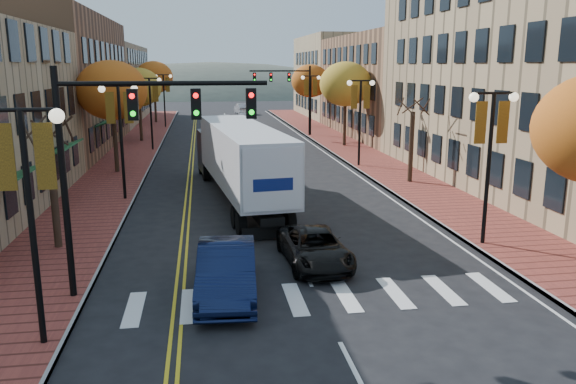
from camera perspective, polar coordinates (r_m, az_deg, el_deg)
name	(u,v)px	position (r m, az deg, el deg)	size (l,w,h in m)	color
ground	(332,327)	(15.86, 4.51, -13.51)	(200.00, 200.00, 0.00)	black
sidewalk_left	(132,153)	(47.19, -15.52, 3.81)	(4.00, 85.00, 0.15)	brown
sidewalk_right	(349,148)	(48.45, 6.17, 4.42)	(4.00, 85.00, 0.15)	brown
building_left_mid	(34,84)	(51.70, -24.41, 9.94)	(12.00, 24.00, 11.00)	brown
building_left_far	(91,84)	(76.11, -19.36, 10.31)	(12.00, 26.00, 9.50)	#9E8966
building_right_mid	(416,86)	(59.99, 12.87, 10.49)	(15.00, 24.00, 10.00)	brown
building_right_far	(358,77)	(80.86, 7.12, 11.55)	(15.00, 20.00, 11.00)	#9E8966
tree_left_a	(54,194)	(23.05, -22.70, -0.17)	(0.28, 0.28, 4.20)	#382619
tree_left_b	(112,90)	(38.29, -17.45, 9.81)	(4.48, 4.48, 7.21)	#382619
tree_left_c	(139,87)	(54.17, -14.93, 10.23)	(4.16, 4.16, 6.69)	#382619
tree_left_d	(154,77)	(72.07, -13.47, 11.26)	(4.61, 4.61, 7.42)	#382619
tree_right_b	(411,147)	(34.47, 12.41, 4.50)	(0.28, 0.28, 4.20)	#382619
tree_right_c	(346,84)	(49.43, 5.87, 10.85)	(4.48, 4.48, 7.21)	#382619
tree_right_d	(310,81)	(65.04, 2.28, 11.19)	(4.35, 4.35, 7.00)	#382619
lamp_left_a	(27,182)	(14.70, -24.96, 0.91)	(1.96, 0.36, 6.05)	black
lamp_left_b	(120,120)	(30.25, -16.70, 7.05)	(1.96, 0.36, 6.05)	black
lamp_left_c	(150,99)	(48.09, -13.83, 9.13)	(1.96, 0.36, 6.05)	black
lamp_left_d	(164,90)	(66.02, -12.50, 10.07)	(1.96, 0.36, 6.05)	black
lamp_right_a	(491,138)	(22.77, 19.90, 5.14)	(1.96, 0.36, 6.05)	black
lamp_right_b	(360,106)	(39.45, 7.36, 8.68)	(1.96, 0.36, 6.05)	black
lamp_right_c	(311,93)	(56.94, 2.32, 9.98)	(1.96, 0.36, 6.05)	black
traffic_mast_near	(129,138)	(17.10, -15.87, 5.26)	(6.10, 0.35, 7.00)	black
traffic_mast_far	(291,87)	(56.57, 0.28, 10.61)	(6.10, 0.34, 7.00)	black
semi_truck	(238,156)	(29.72, -5.12, 3.68)	(4.36, 16.34, 4.04)	black
navy_sedan	(227,271)	(17.56, -6.26, -7.95)	(1.74, 5.00, 1.65)	#0C1433
black_suv	(315,247)	(20.23, 2.71, -5.64)	(2.10, 4.55, 1.26)	black
car_far_white	(226,121)	(65.16, -6.33, 7.18)	(1.90, 4.71, 1.61)	silver
car_far_silver	(245,119)	(69.49, -4.40, 7.44)	(1.84, 4.52, 1.31)	#A9A8B0
car_far_oncoming	(242,109)	(84.23, -4.69, 8.43)	(1.65, 4.72, 1.56)	#ABAAB2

